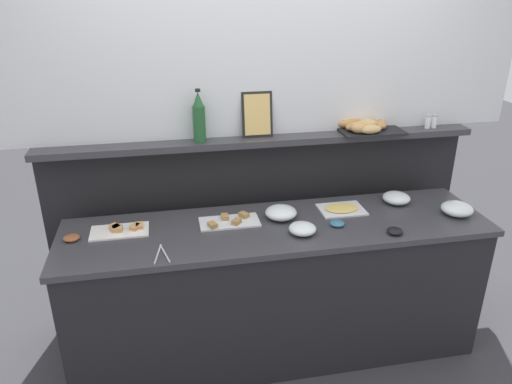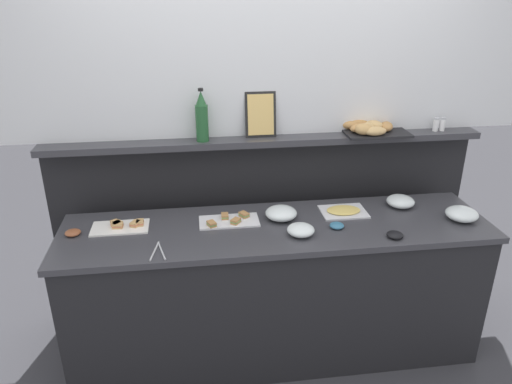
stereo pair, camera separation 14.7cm
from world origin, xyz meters
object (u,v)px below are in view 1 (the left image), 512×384
object	(u,v)px
glass_bowl_small	(396,198)
condiment_bowl_red	(337,223)
glass_bowl_extra	(281,213)
sandwich_platter_side	(121,230)
condiment_bowl_dark	(395,231)
condiment_bowl_cream	(72,238)
pepper_shaker	(434,121)
cold_cuts_platter	(342,209)
framed_picture	(257,115)
serving_tongs	(161,253)
wine_bottle_green	(199,118)
glass_bowl_large	(457,209)
sandwich_platter_front	(229,221)
salt_shaker	(428,122)
bread_basket	(363,126)

from	to	relation	value
glass_bowl_small	condiment_bowl_red	distance (m)	0.52
glass_bowl_small	glass_bowl_extra	distance (m)	0.76
sandwich_platter_side	condiment_bowl_dark	world-z (taller)	sandwich_platter_side
condiment_bowl_cream	pepper_shaker	size ratio (longest dim) A/B	0.97
sandwich_platter_side	condiment_bowl_cream	size ratio (longest dim) A/B	3.74
cold_cuts_platter	glass_bowl_extra	world-z (taller)	glass_bowl_extra
pepper_shaker	framed_picture	distance (m)	1.17
serving_tongs	wine_bottle_green	distance (m)	0.85
glass_bowl_large	cold_cuts_platter	bearing A→B (deg)	164.27
serving_tongs	framed_picture	distance (m)	1.04
condiment_bowl_cream	pepper_shaker	distance (m)	2.33
cold_cuts_platter	sandwich_platter_front	bearing A→B (deg)	-177.20
serving_tongs	framed_picture	xyz separation A→B (m)	(0.63, 0.65, 0.53)
cold_cuts_platter	salt_shaker	size ratio (longest dim) A/B	3.11
glass_bowl_large	wine_bottle_green	bearing A→B (deg)	162.05
condiment_bowl_red	condiment_bowl_dark	bearing A→B (deg)	-28.18
sandwich_platter_side	framed_picture	size ratio (longest dim) A/B	1.15
cold_cuts_platter	salt_shaker	distance (m)	0.85
salt_shaker	framed_picture	bearing A→B (deg)	178.05
glass_bowl_extra	condiment_bowl_red	xyz separation A→B (m)	(0.29, -0.15, -0.02)
glass_bowl_extra	salt_shaker	size ratio (longest dim) A/B	2.12
sandwich_platter_front	condiment_bowl_dark	size ratio (longest dim) A/B	3.84
sandwich_platter_front	condiment_bowl_cream	xyz separation A→B (m)	(-0.86, -0.04, 0.00)
pepper_shaker	sandwich_platter_front	bearing A→B (deg)	-166.71
glass_bowl_extra	condiment_bowl_red	distance (m)	0.33
wine_bottle_green	sandwich_platter_side	bearing A→B (deg)	-146.71
condiment_bowl_red	wine_bottle_green	xyz separation A→B (m)	(-0.72, 0.48, 0.52)
sandwich_platter_side	glass_bowl_large	distance (m)	1.95
glass_bowl_small	condiment_bowl_dark	xyz separation A→B (m)	(-0.19, -0.37, -0.02)
glass_bowl_large	glass_bowl_small	distance (m)	0.36
condiment_bowl_cream	wine_bottle_green	size ratio (longest dim) A/B	0.27
cold_cuts_platter	condiment_bowl_red	xyz separation A→B (m)	(-0.10, -0.19, 0.00)
glass_bowl_large	sandwich_platter_front	bearing A→B (deg)	173.64
glass_bowl_small	salt_shaker	size ratio (longest dim) A/B	1.96
wine_bottle_green	framed_picture	bearing A→B (deg)	7.25
sandwich_platter_front	pepper_shaker	xyz separation A→B (m)	(1.40, 0.33, 0.43)
bread_basket	cold_cuts_platter	bearing A→B (deg)	-126.86
wine_bottle_green	framed_picture	size ratio (longest dim) A/B	1.15
condiment_bowl_cream	wine_bottle_green	bearing A→B (deg)	26.26
sandwich_platter_side	wine_bottle_green	size ratio (longest dim) A/B	1.00
condiment_bowl_dark	pepper_shaker	xyz separation A→B (m)	(0.53, 0.63, 0.42)
glass_bowl_large	bread_basket	bearing A→B (deg)	131.90
framed_picture	serving_tongs	bearing A→B (deg)	-133.91
glass_bowl_small	glass_bowl_extra	bearing A→B (deg)	-174.76
condiment_bowl_red	wine_bottle_green	size ratio (longest dim) A/B	0.26
sandwich_platter_front	cold_cuts_platter	bearing A→B (deg)	2.80
condiment_bowl_red	serving_tongs	bearing A→B (deg)	-172.59
cold_cuts_platter	bread_basket	xyz separation A→B (m)	(0.22, 0.30, 0.42)
sandwich_platter_side	pepper_shaker	size ratio (longest dim) A/B	3.63
sandwich_platter_side	glass_bowl_extra	distance (m)	0.91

